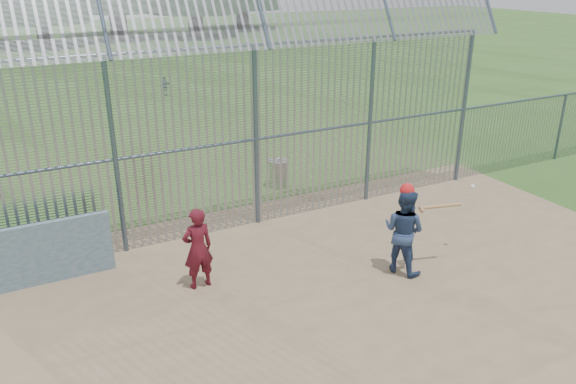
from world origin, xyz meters
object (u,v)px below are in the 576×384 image
batter (404,231)px  trash_can (279,173)px  dugout_wall (42,254)px  onlooker (198,248)px

batter → trash_can: batter is taller
dugout_wall → trash_can: 6.54m
batter → dugout_wall: bearing=42.9°
onlooker → trash_can: 5.29m
trash_can → batter: bearing=-89.3°
dugout_wall → batter: batter is taller
dugout_wall → onlooker: bearing=-30.0°
batter → trash_can: bearing=-22.7°
batter → trash_can: size_ratio=2.05×
dugout_wall → trash_can: (6.07, 2.44, -0.24)m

